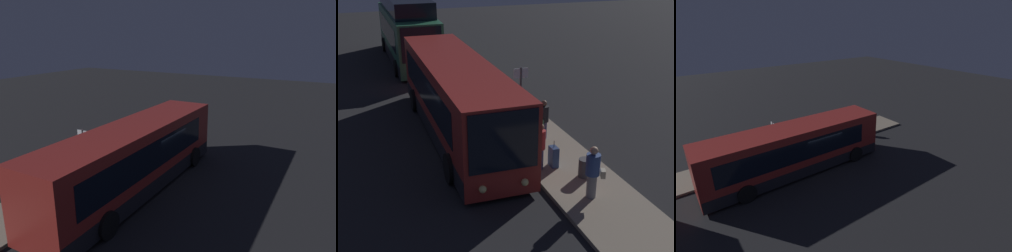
# 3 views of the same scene
# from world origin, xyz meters

# --- Properties ---
(ground) EXTENTS (80.00, 80.00, 0.00)m
(ground) POSITION_xyz_m (0.00, 0.00, 0.00)
(ground) COLOR #232326
(platform) EXTENTS (20.00, 2.71, 0.14)m
(platform) POSITION_xyz_m (0.00, 2.95, 0.07)
(platform) COLOR gray
(platform) RESTS_ON ground
(bus_lead) EXTENTS (11.81, 2.78, 3.13)m
(bus_lead) POSITION_xyz_m (-1.58, 0.11, 1.56)
(bus_lead) COLOR maroon
(bus_lead) RESTS_ON ground
(bus_second) EXTENTS (11.26, 2.90, 4.25)m
(bus_second) POSITION_xyz_m (-15.44, 0.11, 1.91)
(bus_second) COLOR #2D704C
(bus_second) RESTS_ON ground
(passenger_boarding) EXTENTS (0.46, 0.61, 1.70)m
(passenger_boarding) POSITION_xyz_m (2.75, 1.95, 1.06)
(passenger_boarding) COLOR #4C476B
(passenger_boarding) RESTS_ON platform
(passenger_waiting) EXTENTS (0.58, 0.70, 1.71)m
(passenger_waiting) POSITION_xyz_m (5.05, 2.75, 1.05)
(passenger_waiting) COLOR gray
(passenger_waiting) RESTS_ON platform
(passenger_with_bags) EXTENTS (0.63, 0.67, 1.62)m
(passenger_with_bags) POSITION_xyz_m (0.31, 3.16, 1.00)
(passenger_with_bags) COLOR #4C476B
(passenger_with_bags) RESTS_ON platform
(suitcase) EXTENTS (0.41, 0.25, 0.98)m
(suitcase) POSITION_xyz_m (2.72, 2.52, 0.51)
(suitcase) COLOR #334C7F
(suitcase) RESTS_ON platform
(sign_post) EXTENTS (0.10, 0.63, 2.47)m
(sign_post) POSITION_xyz_m (-1.75, 2.97, 1.67)
(sign_post) COLOR #4C4C51
(sign_post) RESTS_ON platform
(trash_bin) EXTENTS (0.44, 0.44, 0.65)m
(trash_bin) POSITION_xyz_m (3.79, 3.19, 0.47)
(trash_bin) COLOR #3F3F44
(trash_bin) RESTS_ON platform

